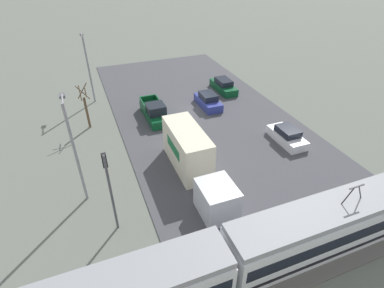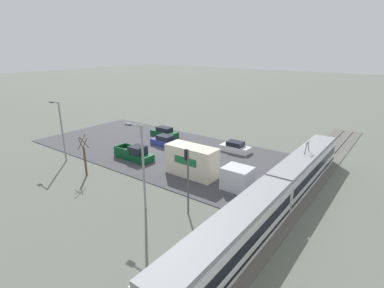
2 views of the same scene
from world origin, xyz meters
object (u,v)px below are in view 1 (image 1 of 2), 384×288
pickup_truck (155,112)px  street_tree (86,108)px  sedan_car_1 (223,86)px  traffic_light_pole (109,184)px  light_rail_tram (227,262)px  box_truck (193,159)px  sedan_car_2 (287,136)px  street_lamp_mid_block (88,65)px  street_lamp_near_crossing (74,146)px  sedan_car_0 (208,101)px

pickup_truck → street_tree: bearing=-5.7°
sedan_car_1 → traffic_light_pole: traffic_light_pole is taller
light_rail_tram → street_tree: (5.45, -20.36, 0.55)m
sedan_car_1 → street_tree: bearing=-169.3°
box_truck → sedan_car_2: bearing=-172.2°
box_truck → street_tree: bearing=-57.4°
street_tree → street_lamp_mid_block: size_ratio=0.62×
traffic_light_pole → street_tree: (0.41, -14.30, -1.65)m
street_lamp_near_crossing → pickup_truck: bearing=-129.2°
sedan_car_0 → traffic_light_pole: traffic_light_pole is taller
box_truck → pickup_truck: box_truck is taller
box_truck → sedan_car_0: (-6.19, -10.98, -0.94)m
box_truck → street_lamp_mid_block: 18.66m
sedan_car_1 → pickup_truck: bearing=-159.2°
sedan_car_2 → street_lamp_near_crossing: size_ratio=0.54×
sedan_car_1 → sedan_car_2: bearing=-88.8°
light_rail_tram → street_tree: street_tree is taller
box_truck → sedan_car_2: size_ratio=2.41×
light_rail_tram → street_lamp_mid_block: street_lamp_mid_block is taller
sedan_car_1 → sedan_car_2: size_ratio=1.12×
sedan_car_1 → street_lamp_mid_block: bearing=168.9°
box_truck → traffic_light_pole: 7.73m
pickup_truck → sedan_car_2: pickup_truck is taller
sedan_car_2 → street_tree: 19.89m
sedan_car_0 → sedan_car_1: 4.97m
street_tree → street_lamp_mid_block: 6.81m
sedan_car_1 → sedan_car_2: 12.97m
box_truck → sedan_car_1: (-9.85, -14.35, -0.96)m
sedan_car_1 → traffic_light_pole: (16.57, 17.50, 3.10)m
street_lamp_mid_block → street_tree: bearing=79.5°
pickup_truck → street_lamp_mid_block: street_lamp_mid_block is taller
sedan_car_0 → sedan_car_2: bearing=-67.7°
sedan_car_1 → traffic_light_pole: size_ratio=0.80×
light_rail_tram → street_lamp_mid_block: (4.28, -26.67, 2.84)m
sedan_car_1 → light_rail_tram: bearing=-116.1°
light_rail_tram → box_truck: 9.36m
light_rail_tram → street_lamp_near_crossing: size_ratio=4.06×
sedan_car_1 → street_lamp_mid_block: street_lamp_mid_block is taller
box_truck → street_tree: size_ratio=2.15×
street_lamp_mid_block → sedan_car_0: bearing=152.0°
box_truck → pickup_truck: bearing=-88.1°
street_lamp_near_crossing → street_tree: bearing=-96.8°
box_truck → sedan_car_1: box_truck is taller
sedan_car_2 → traffic_light_pole: bearing=-164.9°
street_lamp_mid_block → sedan_car_2: bearing=135.0°
light_rail_tram → pickup_truck: 19.75m
pickup_truck → sedan_car_2: bearing=139.0°
box_truck → street_lamp_mid_block: size_ratio=1.33×
sedan_car_1 → street_tree: street_tree is taller
sedan_car_0 → street_tree: size_ratio=0.90×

